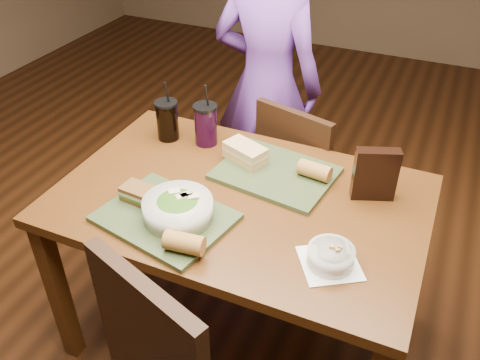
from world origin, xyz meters
The scene contains 15 objects.
ground centered at (0.00, 0.00, 0.00)m, with size 6.00×6.00×0.00m, color #381C0B.
dining_table centered at (0.00, 0.00, 0.66)m, with size 1.30×0.85×0.75m.
chair_far centered at (0.03, 0.57, 0.48)m, with size 0.46×0.47×0.86m.
diner centered at (-0.23, 0.86, 0.77)m, with size 0.56×0.37×1.53m, color #693798.
tray_near centered at (-0.18, -0.22, 0.76)m, with size 0.42×0.32×0.02m, color #344424.
tray_far centered at (0.07, 0.17, 0.76)m, with size 0.42×0.32×0.02m, color #344424.
salad_bowl centered at (-0.13, -0.21, 0.81)m, with size 0.23×0.23×0.08m.
soup_bowl centered at (0.38, -0.20, 0.78)m, with size 0.24×0.24×0.07m.
sandwich_near centered at (-0.30, -0.18, 0.79)m, with size 0.12×0.09×0.05m.
sandwich_far centered at (-0.07, 0.20, 0.80)m, with size 0.19×0.14×0.07m.
baguette_near centered at (-0.03, -0.34, 0.80)m, with size 0.06×0.06×0.12m, color #AD7533.
baguette_far centered at (0.21, 0.19, 0.80)m, with size 0.06×0.06×0.12m, color #AD7533.
cup_cola centered at (-0.44, 0.25, 0.83)m, with size 0.10×0.10×0.26m.
cup_berry centered at (-0.27, 0.28, 0.84)m, with size 0.10×0.10×0.27m.
chip_bag centered at (0.43, 0.18, 0.85)m, with size 0.15×0.05×0.20m, color black.
Camera 1 is at (0.58, -1.31, 1.85)m, focal length 38.00 mm.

